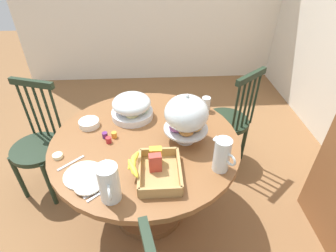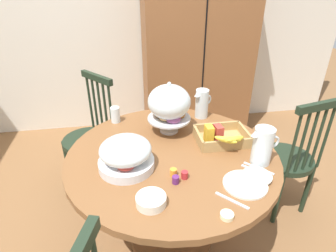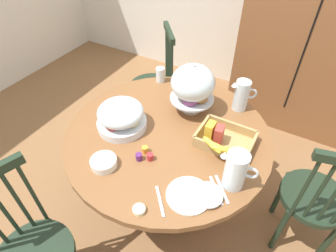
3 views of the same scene
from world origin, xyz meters
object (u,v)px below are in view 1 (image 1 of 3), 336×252
china_plate_large (84,175)px  milk_pitcher (222,156)px  windsor_chair_by_cabinet (39,147)px  cereal_bowl (89,123)px  drinking_glass (206,104)px  butter_dish (58,156)px  orange_juice_pitcher (109,185)px  pastry_stand_with_dome (186,115)px  china_plate_small (88,184)px  dining_table (147,162)px  cereal_basket (155,168)px  windsor_chair_near_window (228,122)px  fruit_platter_covered (132,107)px

china_plate_large → milk_pitcher: bearing=91.0°
windsor_chair_by_cabinet → cereal_bowl: size_ratio=6.96×
drinking_glass → butter_dish: (0.47, -0.98, -0.04)m
orange_juice_pitcher → cereal_bowl: (-0.63, -0.22, -0.07)m
pastry_stand_with_dome → china_plate_small: pastry_stand_with_dome is taller
dining_table → china_plate_large: bearing=-47.9°
windsor_chair_by_cabinet → drinking_glass: windsor_chair_by_cabinet is taller
pastry_stand_with_dome → cereal_basket: size_ratio=1.09×
cereal_basket → windsor_chair_near_window: bearing=142.6°
china_plate_small → drinking_glass: size_ratio=1.36×
china_plate_large → drinking_glass: drinking_glass is taller
windsor_chair_near_window → milk_pitcher: windsor_chair_near_window is taller
windsor_chair_by_cabinet → butter_dish: size_ratio=16.25×
windsor_chair_near_window → windsor_chair_by_cabinet: same height
pastry_stand_with_dome → milk_pitcher: 0.33m
china_plate_small → butter_dish: (-0.24, -0.22, -0.01)m
fruit_platter_covered → orange_juice_pitcher: (0.73, -0.07, 0.01)m
china_plate_small → drinking_glass: 1.03m
dining_table → cereal_basket: cereal_basket is taller
windsor_chair_near_window → orange_juice_pitcher: size_ratio=4.57×
china_plate_large → butter_dish: 0.25m
drinking_glass → china_plate_large: bearing=-51.6°
cereal_basket → china_plate_large: (-0.01, -0.40, -0.04)m
dining_table → fruit_platter_covered: (-0.27, -0.09, 0.29)m
dining_table → cereal_basket: bearing=11.0°
china_plate_small → cereal_bowl: bearing=-170.6°
fruit_platter_covered → cereal_bowl: (0.10, -0.30, -0.06)m
cereal_bowl → drinking_glass: (-0.15, 0.84, 0.03)m
fruit_platter_covered → milk_pitcher: (0.56, 0.53, 0.01)m
windsor_chair_by_cabinet → china_plate_large: windsor_chair_by_cabinet is taller
cereal_bowl → orange_juice_pitcher: bearing=19.4°
fruit_platter_covered → orange_juice_pitcher: bearing=-5.6°
china_plate_large → china_plate_small: china_plate_small is taller
windsor_chair_near_window → cereal_basket: (0.87, -0.67, 0.33)m
windsor_chair_by_cabinet → china_plate_small: windsor_chair_by_cabinet is taller
windsor_chair_by_cabinet → pastry_stand_with_dome: bearing=73.5°
windsor_chair_by_cabinet → windsor_chair_near_window: bearing=98.9°
cereal_basket → butter_dish: size_ratio=5.27×
dining_table → orange_juice_pitcher: orange_juice_pitcher is taller
windsor_chair_by_cabinet → china_plate_small: 0.95m
orange_juice_pitcher → cereal_bowl: orange_juice_pitcher is taller
drinking_glass → pastry_stand_with_dome: bearing=-29.0°
pastry_stand_with_dome → china_plate_small: 0.69m
cereal_bowl → drinking_glass: size_ratio=1.27×
orange_juice_pitcher → dining_table: bearing=160.3°
cereal_bowl → china_plate_small: bearing=9.4°
dining_table → china_plate_small: bearing=-37.7°
pastry_stand_with_dome → milk_pitcher: pastry_stand_with_dome is taller
milk_pitcher → china_plate_small: 0.74m
orange_juice_pitcher → cereal_basket: size_ratio=0.68×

